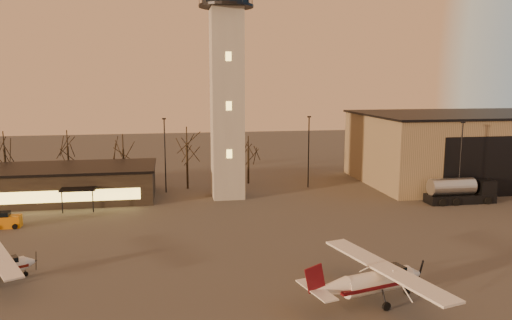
{
  "coord_description": "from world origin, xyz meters",
  "views": [
    {
      "loc": [
        -7.31,
        -33.45,
        15.31
      ],
      "look_at": [
        0.78,
        13.0,
        7.61
      ],
      "focal_mm": 35.0,
      "sensor_mm": 36.0,
      "label": 1
    }
  ],
  "objects_px": {
    "hangar": "(464,147)",
    "terminal": "(54,184)",
    "control_tower": "(227,71)",
    "cessna_front": "(379,284)",
    "fuel_truck": "(460,193)",
    "service_cart": "(7,222)"
  },
  "relations": [
    {
      "from": "control_tower",
      "to": "fuel_truck",
      "type": "xyz_separation_m",
      "value": [
        28.14,
        -8.1,
        -15.07
      ]
    },
    {
      "from": "hangar",
      "to": "terminal",
      "type": "distance_m",
      "value": 58.11
    },
    {
      "from": "cessna_front",
      "to": "service_cart",
      "type": "xyz_separation_m",
      "value": [
        -31.02,
        22.98,
        -0.55
      ]
    },
    {
      "from": "control_tower",
      "to": "service_cart",
      "type": "xyz_separation_m",
      "value": [
        -24.26,
        -9.66,
        -15.68
      ]
    },
    {
      "from": "fuel_truck",
      "to": "service_cart",
      "type": "relative_size",
      "value": 3.16
    },
    {
      "from": "cessna_front",
      "to": "service_cart",
      "type": "relative_size",
      "value": 4.66
    },
    {
      "from": "control_tower",
      "to": "terminal",
      "type": "bearing_deg",
      "value": 174.85
    },
    {
      "from": "control_tower",
      "to": "service_cart",
      "type": "bearing_deg",
      "value": -158.29
    },
    {
      "from": "terminal",
      "to": "fuel_truck",
      "type": "bearing_deg",
      "value": -11.37
    },
    {
      "from": "cessna_front",
      "to": "fuel_truck",
      "type": "relative_size",
      "value": 1.47
    },
    {
      "from": "hangar",
      "to": "terminal",
      "type": "height_order",
      "value": "hangar"
    },
    {
      "from": "control_tower",
      "to": "terminal",
      "type": "xyz_separation_m",
      "value": [
        -21.99,
        1.98,
        -14.17
      ]
    },
    {
      "from": "hangar",
      "to": "terminal",
      "type": "xyz_separation_m",
      "value": [
        -57.99,
        -2.0,
        -3.0
      ]
    },
    {
      "from": "control_tower",
      "to": "cessna_front",
      "type": "relative_size",
      "value": 2.57
    },
    {
      "from": "terminal",
      "to": "control_tower",
      "type": "bearing_deg",
      "value": -5.15
    },
    {
      "from": "hangar",
      "to": "service_cart",
      "type": "xyz_separation_m",
      "value": [
        -60.26,
        -13.64,
        -4.51
      ]
    },
    {
      "from": "control_tower",
      "to": "hangar",
      "type": "relative_size",
      "value": 1.07
    },
    {
      "from": "control_tower",
      "to": "hangar",
      "type": "xyz_separation_m",
      "value": [
        36.0,
        3.98,
        -11.17
      ]
    },
    {
      "from": "cessna_front",
      "to": "hangar",
      "type": "bearing_deg",
      "value": 37.12
    },
    {
      "from": "hangar",
      "to": "fuel_truck",
      "type": "bearing_deg",
      "value": -123.07
    },
    {
      "from": "terminal",
      "to": "fuel_truck",
      "type": "height_order",
      "value": "terminal"
    },
    {
      "from": "control_tower",
      "to": "hangar",
      "type": "distance_m",
      "value": 37.9
    }
  ]
}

